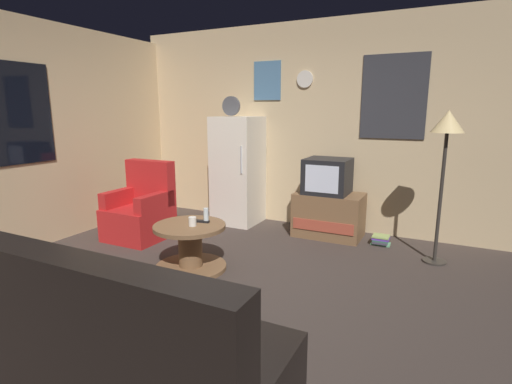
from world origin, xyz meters
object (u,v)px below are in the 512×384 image
object	(u,v)px
coffee_table	(190,247)
couch	(129,352)
fridge	(238,170)
mug_ceramic_white	(192,221)
remote_control	(202,221)
standing_lamp	(447,134)
book_stack	(381,240)
wine_glass	(206,215)
armchair	(141,211)
crt_tv	(327,176)
tv_stand	(329,215)

from	to	relation	value
coffee_table	couch	bearing A→B (deg)	-64.39
fridge	mug_ceramic_white	world-z (taller)	fridge
fridge	remote_control	size ratio (longest dim) A/B	11.80
fridge	mug_ceramic_white	distance (m)	1.81
remote_control	fridge	bearing A→B (deg)	95.11
standing_lamp	book_stack	xyz separation A→B (m)	(-0.60, 0.31, -1.30)
couch	wine_glass	bearing A→B (deg)	110.99
fridge	armchair	size ratio (longest dim) A/B	1.84
standing_lamp	wine_glass	xyz separation A→B (m)	(-2.11, -1.16, -0.81)
standing_lamp	book_stack	distance (m)	1.46
armchair	standing_lamp	bearing A→B (deg)	12.16
crt_tv	remote_control	bearing A→B (deg)	-118.82
wine_glass	book_stack	distance (m)	2.16
mug_ceramic_white	coffee_table	bearing A→B (deg)	158.61
mug_ceramic_white	couch	size ratio (longest dim) A/B	0.05
couch	book_stack	xyz separation A→B (m)	(0.81, 3.29, -0.25)
wine_glass	armchair	bearing A→B (deg)	161.08
tv_stand	book_stack	world-z (taller)	tv_stand
couch	tv_stand	bearing A→B (deg)	87.48
crt_tv	standing_lamp	xyz separation A→B (m)	(1.30, -0.37, 0.58)
standing_lamp	couch	world-z (taller)	standing_lamp
fridge	armchair	world-z (taller)	fridge
standing_lamp	remote_control	xyz separation A→B (m)	(-2.15, -1.18, -0.88)
wine_glass	book_stack	xyz separation A→B (m)	(1.51, 1.47, -0.49)
mug_ceramic_white	book_stack	xyz separation A→B (m)	(1.56, 1.63, -0.46)
fridge	crt_tv	bearing A→B (deg)	-2.14
standing_lamp	couch	distance (m)	3.46
fridge	armchair	xyz separation A→B (m)	(-0.77, -1.14, -0.42)
mug_ceramic_white	armchair	size ratio (longest dim) A/B	0.09
tv_stand	armchair	world-z (taller)	armchair
tv_stand	mug_ceramic_white	size ratio (longest dim) A/B	9.33
coffee_table	wine_glass	xyz separation A→B (m)	(0.11, 0.14, 0.31)
crt_tv	coffee_table	world-z (taller)	crt_tv
crt_tv	coffee_table	bearing A→B (deg)	-118.78
crt_tv	standing_lamp	distance (m)	1.47
mug_ceramic_white	crt_tv	bearing A→B (deg)	62.93
fridge	coffee_table	xyz separation A→B (m)	(0.39, -1.72, -0.52)
mug_ceramic_white	wine_glass	bearing A→B (deg)	71.06
mug_ceramic_white	couch	bearing A→B (deg)	-65.61
book_stack	crt_tv	bearing A→B (deg)	175.26
mug_ceramic_white	book_stack	world-z (taller)	mug_ceramic_white
tv_stand	coffee_table	xyz separation A→B (m)	(-0.95, -1.67, -0.04)
tv_stand	couch	size ratio (longest dim) A/B	0.49
tv_stand	remote_control	xyz separation A→B (m)	(-0.88, -1.54, 0.20)
tv_stand	couch	bearing A→B (deg)	-92.52
tv_stand	wine_glass	xyz separation A→B (m)	(-0.84, -1.53, 0.27)
couch	crt_tv	bearing A→B (deg)	88.08
coffee_table	armchair	bearing A→B (deg)	153.73
fridge	couch	distance (m)	3.63
standing_lamp	armchair	world-z (taller)	standing_lamp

